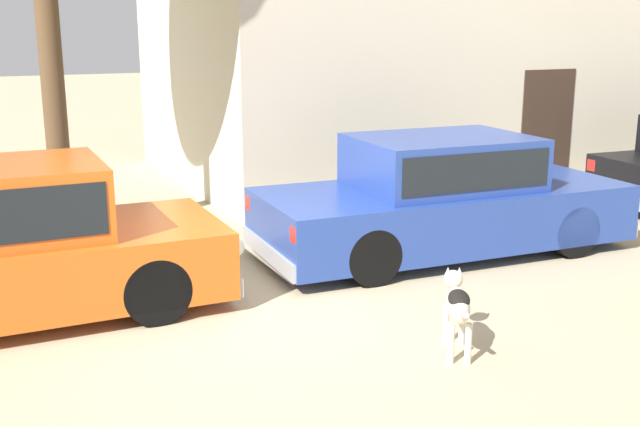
{
  "coord_description": "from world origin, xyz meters",
  "views": [
    {
      "loc": [
        -2.55,
        -6.81,
        2.83
      ],
      "look_at": [
        0.85,
        0.2,
        0.9
      ],
      "focal_mm": 42.85,
      "sensor_mm": 36.0,
      "label": 1
    }
  ],
  "objects": [
    {
      "name": "ground_plane",
      "position": [
        0.0,
        0.0,
        0.0
      ],
      "size": [
        80.0,
        80.0,
        0.0
      ],
      "primitive_type": "plane",
      "color": "tan"
    },
    {
      "name": "parked_sedan_nearest",
      "position": [
        -2.16,
        0.96,
        0.75
      ],
      "size": [
        4.28,
        1.84,
        1.54
      ],
      "rotation": [
        0.0,
        0.0,
        -0.02
      ],
      "color": "#D15619",
      "rests_on": "ground_plane"
    },
    {
      "name": "parked_sedan_second",
      "position": [
        2.94,
        0.96,
        0.73
      ],
      "size": [
        4.9,
        2.1,
        1.49
      ],
      "rotation": [
        0.0,
        0.0,
        -0.06
      ],
      "color": "navy",
      "rests_on": "ground_plane"
    },
    {
      "name": "stray_dog_spotted",
      "position": [
        1.28,
        -1.67,
        0.46
      ],
      "size": [
        0.56,
        0.93,
        0.68
      ],
      "rotation": [
        0.0,
        0.0,
        1.07
      ],
      "color": "beige",
      "rests_on": "ground_plane"
    }
  ]
}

